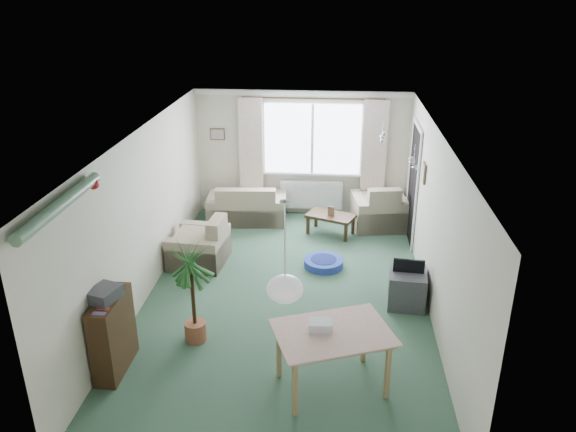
# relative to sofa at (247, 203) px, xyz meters

# --- Properties ---
(ground) EXTENTS (6.50, 6.50, 0.00)m
(ground) POSITION_rel_sofa_xyz_m (0.99, -2.75, -0.37)
(ground) COLOR #30503C
(window) EXTENTS (1.80, 0.03, 1.30)m
(window) POSITION_rel_sofa_xyz_m (1.19, 0.48, 1.13)
(window) COLOR white
(curtain_rod) EXTENTS (2.60, 0.03, 0.03)m
(curtain_rod) POSITION_rel_sofa_xyz_m (1.19, 0.40, 1.90)
(curtain_rod) COLOR black
(curtain_left) EXTENTS (0.45, 0.08, 2.00)m
(curtain_left) POSITION_rel_sofa_xyz_m (0.04, 0.38, 0.90)
(curtain_left) COLOR beige
(curtain_right) EXTENTS (0.45, 0.08, 2.00)m
(curtain_right) POSITION_rel_sofa_xyz_m (2.34, 0.38, 0.90)
(curtain_right) COLOR beige
(radiator) EXTENTS (1.20, 0.10, 0.55)m
(radiator) POSITION_rel_sofa_xyz_m (1.19, 0.44, 0.03)
(radiator) COLOR white
(doorway) EXTENTS (0.03, 0.95, 2.00)m
(doorway) POSITION_rel_sofa_xyz_m (2.98, -0.55, 0.63)
(doorway) COLOR black
(pendant_lamp) EXTENTS (0.36, 0.36, 0.36)m
(pendant_lamp) POSITION_rel_sofa_xyz_m (1.19, -5.05, 1.11)
(pendant_lamp) COLOR white
(tinsel_garland) EXTENTS (1.60, 1.60, 0.12)m
(tinsel_garland) POSITION_rel_sofa_xyz_m (-0.93, -5.05, 1.91)
(tinsel_garland) COLOR #196626
(bauble_cluster_a) EXTENTS (0.20, 0.20, 0.20)m
(bauble_cluster_a) POSITION_rel_sofa_xyz_m (2.29, -1.85, 1.85)
(bauble_cluster_a) COLOR silver
(bauble_cluster_b) EXTENTS (0.20, 0.20, 0.20)m
(bauble_cluster_b) POSITION_rel_sofa_xyz_m (2.59, -3.05, 1.85)
(bauble_cluster_b) COLOR silver
(wall_picture_back) EXTENTS (0.28, 0.03, 0.22)m
(wall_picture_back) POSITION_rel_sofa_xyz_m (-0.61, 0.48, 1.18)
(wall_picture_back) COLOR brown
(wall_picture_right) EXTENTS (0.03, 0.24, 0.30)m
(wall_picture_right) POSITION_rel_sofa_xyz_m (2.97, -1.55, 1.18)
(wall_picture_right) COLOR brown
(sofa) EXTENTS (1.52, 0.89, 0.73)m
(sofa) POSITION_rel_sofa_xyz_m (0.00, 0.00, 0.00)
(sofa) COLOR beige
(sofa) RESTS_ON ground
(armchair_corner) EXTENTS (1.07, 1.03, 0.84)m
(armchair_corner) POSITION_rel_sofa_xyz_m (2.47, -0.02, 0.06)
(armchair_corner) COLOR tan
(armchair_corner) RESTS_ON ground
(armchair_left) EXTENTS (0.91, 0.95, 0.79)m
(armchair_left) POSITION_rel_sofa_xyz_m (-0.51, -1.78, 0.03)
(armchair_left) COLOR beige
(armchair_left) RESTS_ON ground
(coffee_table) EXTENTS (0.94, 0.74, 0.37)m
(coffee_table) POSITION_rel_sofa_xyz_m (1.59, -0.47, -0.18)
(coffee_table) COLOR black
(coffee_table) RESTS_ON ground
(photo_frame) EXTENTS (0.12, 0.05, 0.16)m
(photo_frame) POSITION_rel_sofa_xyz_m (1.59, -0.49, 0.09)
(photo_frame) COLOR brown
(photo_frame) RESTS_ON coffee_table
(bookshelf) EXTENTS (0.26, 0.77, 0.94)m
(bookshelf) POSITION_rel_sofa_xyz_m (-0.85, -4.52, 0.11)
(bookshelf) COLOR black
(bookshelf) RESTS_ON ground
(hifi_box) EXTENTS (0.37, 0.42, 0.14)m
(hifi_box) POSITION_rel_sofa_xyz_m (-0.87, -4.54, 0.65)
(hifi_box) COLOR #37383C
(hifi_box) RESTS_ON bookshelf
(houseplant) EXTENTS (0.76, 0.76, 1.36)m
(houseplant) POSITION_rel_sofa_xyz_m (-0.06, -3.88, 0.31)
(houseplant) COLOR #1D571F
(houseplant) RESTS_ON ground
(dining_table) EXTENTS (1.33, 1.11, 0.71)m
(dining_table) POSITION_rel_sofa_xyz_m (1.67, -4.63, -0.01)
(dining_table) COLOR tan
(dining_table) RESTS_ON ground
(gift_box) EXTENTS (0.26, 0.19, 0.12)m
(gift_box) POSITION_rel_sofa_xyz_m (1.54, -4.60, 0.41)
(gift_box) COLOR silver
(gift_box) RESTS_ON dining_table
(tv_cube) EXTENTS (0.55, 0.60, 0.51)m
(tv_cube) POSITION_rel_sofa_xyz_m (2.69, -2.77, -0.11)
(tv_cube) COLOR #404146
(tv_cube) RESTS_ON ground
(pet_bed) EXTENTS (0.63, 0.63, 0.13)m
(pet_bed) POSITION_rel_sofa_xyz_m (1.50, -1.75, -0.30)
(pet_bed) COLOR #222199
(pet_bed) RESTS_ON ground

